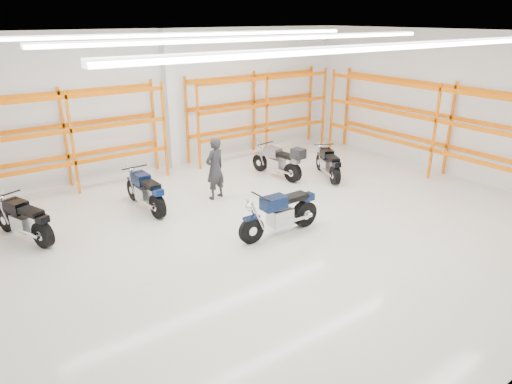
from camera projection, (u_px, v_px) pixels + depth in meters
ground at (278, 225)px, 11.32m from camera, size 14.00×14.00×0.00m
room_shell at (280, 92)px, 10.15m from camera, size 14.02×12.02×4.51m
motorcycle_main at (283, 213)px, 10.75m from camera, size 2.22×0.74×1.09m
motorcycle_back_a at (25, 221)px, 10.42m from camera, size 0.98×1.99×1.03m
motorcycle_back_b at (146, 192)px, 12.07m from camera, size 0.71×2.15×1.06m
motorcycle_back_c at (280, 162)px, 14.46m from camera, size 0.73×2.17×1.12m
motorcycle_back_d at (329, 164)px, 14.47m from camera, size 0.99×1.87×0.98m
standing_man at (215, 169)px, 12.72m from camera, size 0.72×0.56×1.76m
structural_column at (170, 101)px, 14.94m from camera, size 0.32×0.32×4.50m
pallet_racking_back_left at (67, 131)px, 13.01m from camera, size 5.67×0.87×3.00m
pallet_racking_back_right at (260, 106)px, 16.68m from camera, size 5.67×0.87×3.00m
pallet_racking_side at (444, 121)px, 14.16m from camera, size 0.87×9.07×3.00m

